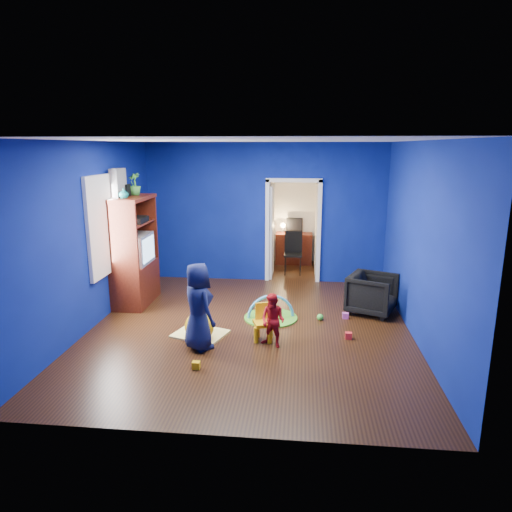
# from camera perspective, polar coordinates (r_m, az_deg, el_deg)

# --- Properties ---
(floor) EXTENTS (5.00, 5.50, 0.01)m
(floor) POSITION_cam_1_polar(r_m,az_deg,el_deg) (7.31, -0.79, -9.10)
(floor) COLOR black
(floor) RESTS_ON ground
(ceiling) EXTENTS (5.00, 5.50, 0.01)m
(ceiling) POSITION_cam_1_polar(r_m,az_deg,el_deg) (6.75, -0.88, 14.26)
(ceiling) COLOR white
(ceiling) RESTS_ON wall_back
(wall_back) EXTENTS (5.00, 0.02, 2.90)m
(wall_back) POSITION_cam_1_polar(r_m,az_deg,el_deg) (9.58, 1.08, 5.36)
(wall_back) COLOR navy
(wall_back) RESTS_ON floor
(wall_front) EXTENTS (5.00, 0.02, 2.90)m
(wall_front) POSITION_cam_1_polar(r_m,az_deg,el_deg) (4.25, -5.16, -5.26)
(wall_front) COLOR navy
(wall_front) RESTS_ON floor
(wall_left) EXTENTS (0.02, 5.50, 2.90)m
(wall_left) POSITION_cam_1_polar(r_m,az_deg,el_deg) (7.59, -19.95, 2.36)
(wall_left) COLOR navy
(wall_left) RESTS_ON floor
(wall_right) EXTENTS (0.02, 5.50, 2.90)m
(wall_right) POSITION_cam_1_polar(r_m,az_deg,el_deg) (7.05, 19.80, 1.56)
(wall_right) COLOR navy
(wall_right) RESTS_ON floor
(alcove) EXTENTS (1.00, 1.75, 2.50)m
(alcove) POSITION_cam_1_polar(r_m,az_deg,el_deg) (10.45, 4.78, 4.89)
(alcove) COLOR silver
(alcove) RESTS_ON floor
(armchair) EXTENTS (0.99, 0.98, 0.69)m
(armchair) POSITION_cam_1_polar(r_m,az_deg,el_deg) (8.11, 14.30, -4.60)
(armchair) COLOR black
(armchair) RESTS_ON floor
(child_black) EXTENTS (0.38, 0.43, 0.99)m
(child_black) POSITION_cam_1_polar(r_m,az_deg,el_deg) (7.07, -6.92, -5.72)
(child_black) COLOR black
(child_black) RESTS_ON floor
(child_navy) EXTENTS (0.70, 0.72, 1.25)m
(child_navy) POSITION_cam_1_polar(r_m,az_deg,el_deg) (6.50, -7.23, -6.27)
(child_navy) COLOR black
(child_navy) RESTS_ON floor
(toddler_red) EXTENTS (0.48, 0.44, 0.79)m
(toddler_red) POSITION_cam_1_polar(r_m,az_deg,el_deg) (6.58, 2.12, -8.07)
(toddler_red) COLOR red
(toddler_red) RESTS_ON floor
(vase) EXTENTS (0.19, 0.19, 0.17)m
(vase) POSITION_cam_1_polar(r_m,az_deg,el_deg) (8.06, -16.23, 7.53)
(vase) COLOR #0B4C5B
(vase) RESTS_ON tv_armoire
(potted_plant) EXTENTS (0.29, 0.29, 0.40)m
(potted_plant) POSITION_cam_1_polar(r_m,az_deg,el_deg) (8.53, -14.98, 8.68)
(potted_plant) COLOR #357F2E
(potted_plant) RESTS_ON tv_armoire
(tv_armoire) EXTENTS (0.58, 1.14, 1.96)m
(tv_armoire) POSITION_cam_1_polar(r_m,az_deg,el_deg) (8.50, -15.01, 0.62)
(tv_armoire) COLOR #43180B
(tv_armoire) RESTS_ON floor
(crt_tv) EXTENTS (0.46, 0.70, 0.54)m
(crt_tv) POSITION_cam_1_polar(r_m,az_deg,el_deg) (8.48, -14.78, 0.87)
(crt_tv) COLOR silver
(crt_tv) RESTS_ON tv_armoire
(yellow_blanket) EXTENTS (0.90, 0.81, 0.03)m
(yellow_blanket) POSITION_cam_1_polar(r_m,az_deg,el_deg) (7.15, -6.99, -9.63)
(yellow_blanket) COLOR #F2E07A
(yellow_blanket) RESTS_ON floor
(hopper_ball) EXTENTS (0.44, 0.44, 0.44)m
(hopper_ball) POSITION_cam_1_polar(r_m,az_deg,el_deg) (6.88, -7.07, -8.75)
(hopper_ball) COLOR yellow
(hopper_ball) RESTS_ON floor
(kid_chair) EXTENTS (0.36, 0.36, 0.50)m
(kid_chair) POSITION_cam_1_polar(r_m,az_deg,el_deg) (6.83, 0.95, -8.54)
(kid_chair) COLOR yellow
(kid_chair) RESTS_ON floor
(play_mat) EXTENTS (0.89, 0.89, 0.02)m
(play_mat) POSITION_cam_1_polar(r_m,az_deg,el_deg) (7.74, 1.86, -7.70)
(play_mat) COLOR #409421
(play_mat) RESTS_ON floor
(toy_arch) EXTENTS (0.79, 0.23, 0.80)m
(toy_arch) POSITION_cam_1_polar(r_m,az_deg,el_deg) (7.74, 1.86, -7.64)
(toy_arch) COLOR #3F8CD8
(toy_arch) RESTS_ON floor
(window_left) EXTENTS (0.03, 0.95, 1.55)m
(window_left) POSITION_cam_1_polar(r_m,az_deg,el_deg) (7.88, -18.82, 3.57)
(window_left) COLOR white
(window_left) RESTS_ON wall_left
(curtain) EXTENTS (0.14, 0.42, 2.40)m
(curtain) POSITION_cam_1_polar(r_m,az_deg,el_deg) (8.38, -16.41, 2.22)
(curtain) COLOR slate
(curtain) RESTS_ON floor
(doorway) EXTENTS (1.16, 0.10, 2.10)m
(doorway) POSITION_cam_1_polar(r_m,az_deg,el_deg) (9.62, 4.64, 2.93)
(doorway) COLOR white
(doorway) RESTS_ON floor
(study_desk) EXTENTS (0.88, 0.44, 0.75)m
(study_desk) POSITION_cam_1_polar(r_m,az_deg,el_deg) (11.23, 4.76, 0.96)
(study_desk) COLOR #3D140A
(study_desk) RESTS_ON floor
(desk_monitor) EXTENTS (0.40, 0.05, 0.32)m
(desk_monitor) POSITION_cam_1_polar(r_m,az_deg,el_deg) (11.24, 4.83, 3.96)
(desk_monitor) COLOR black
(desk_monitor) RESTS_ON study_desk
(desk_lamp) EXTENTS (0.14, 0.14, 0.14)m
(desk_lamp) POSITION_cam_1_polar(r_m,az_deg,el_deg) (11.19, 3.38, 3.84)
(desk_lamp) COLOR #FFD88C
(desk_lamp) RESTS_ON study_desk
(folding_chair) EXTENTS (0.40, 0.40, 0.92)m
(folding_chair) POSITION_cam_1_polar(r_m,az_deg,el_deg) (10.28, 4.65, 0.26)
(folding_chair) COLOR black
(folding_chair) RESTS_ON floor
(book_shelf) EXTENTS (0.88, 0.24, 0.04)m
(book_shelf) POSITION_cam_1_polar(r_m,az_deg,el_deg) (11.10, 4.94, 9.40)
(book_shelf) COLOR white
(book_shelf) RESTS_ON study_desk
(toy_0) EXTENTS (0.10, 0.08, 0.10)m
(toy_0) POSITION_cam_1_polar(r_m,az_deg,el_deg) (7.08, 11.49, -9.74)
(toy_0) COLOR red
(toy_0) RESTS_ON floor
(toy_1) EXTENTS (0.11, 0.11, 0.11)m
(toy_1) POSITION_cam_1_polar(r_m,az_deg,el_deg) (8.44, 14.19, -5.97)
(toy_1) COLOR #2783DE
(toy_1) RESTS_ON floor
(toy_2) EXTENTS (0.10, 0.08, 0.10)m
(toy_2) POSITION_cam_1_polar(r_m,az_deg,el_deg) (6.13, -7.49, -13.39)
(toy_2) COLOR #F3B20C
(toy_2) RESTS_ON floor
(toy_3) EXTENTS (0.11, 0.11, 0.11)m
(toy_3) POSITION_cam_1_polar(r_m,az_deg,el_deg) (7.72, 8.03, -7.56)
(toy_3) COLOR green
(toy_3) RESTS_ON floor
(toy_4) EXTENTS (0.10, 0.08, 0.10)m
(toy_4) POSITION_cam_1_polar(r_m,az_deg,el_deg) (7.86, 11.12, -7.33)
(toy_4) COLOR #C54AA6
(toy_4) RESTS_ON floor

